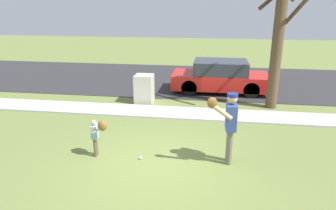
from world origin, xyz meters
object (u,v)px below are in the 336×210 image
at_px(person_adult, 229,121).
at_px(parked_hatchback_red, 220,77).
at_px(street_tree_near, 279,30).
at_px(baseball, 141,158).
at_px(person_child, 97,132).
at_px(utility_cabinet, 144,89).

xyz_separation_m(person_adult, parked_hatchback_red, (-0.11, 6.24, -0.42)).
bearing_deg(street_tree_near, baseball, -129.93).
xyz_separation_m(person_child, baseball, (1.06, 0.02, -0.62)).
distance_m(person_adult, street_tree_near, 5.04).
height_order(baseball, street_tree_near, street_tree_near).
bearing_deg(utility_cabinet, baseball, -78.66).
bearing_deg(baseball, utility_cabinet, 101.34).
xyz_separation_m(person_child, parked_hatchback_red, (3.03, 6.40, 0.00)).
relative_size(person_adult, utility_cabinet, 1.60).
distance_m(person_adult, baseball, 2.33).
relative_size(person_child, parked_hatchback_red, 0.25).
distance_m(person_child, parked_hatchback_red, 7.08).
bearing_deg(parked_hatchback_red, person_adult, -88.98).
bearing_deg(utility_cabinet, person_child, -92.13).
distance_m(person_child, utility_cabinet, 4.47).
relative_size(person_child, baseball, 13.59).
bearing_deg(baseball, person_child, -178.84).
bearing_deg(person_child, street_tree_near, 40.72).
relative_size(person_adult, parked_hatchback_red, 0.43).
xyz_separation_m(person_adult, baseball, (-2.08, -0.14, -1.04)).
height_order(person_child, parked_hatchback_red, parked_hatchback_red).
height_order(person_adult, parked_hatchback_red, person_adult).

